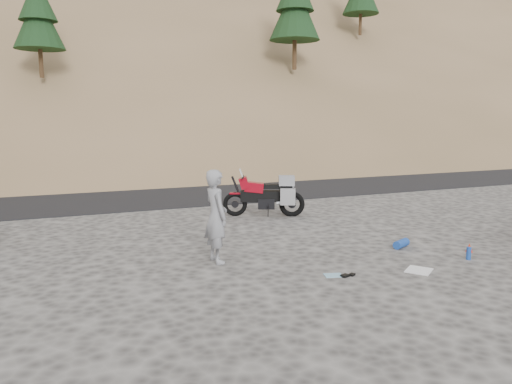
{
  "coord_description": "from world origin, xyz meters",
  "views": [
    {
      "loc": [
        -4.07,
        -8.41,
        2.62
      ],
      "look_at": [
        0.12,
        1.48,
        1.0
      ],
      "focal_mm": 35.0,
      "sensor_mm": 36.0,
      "label": 1
    }
  ],
  "objects": [
    {
      "name": "gear_white_cloth",
      "position": [
        1.74,
        -1.88,
        0.01
      ],
      "size": [
        0.6,
        0.58,
        0.01
      ],
      "primitive_type": "cube",
      "rotation": [
        0.0,
        0.0,
        0.63
      ],
      "color": "white",
      "rests_on": "ground"
    },
    {
      "name": "motorcycle",
      "position": [
        1.31,
        3.5,
        0.55
      ],
      "size": [
        2.05,
        1.12,
        1.3
      ],
      "rotation": [
        0.0,
        0.0,
        -0.41
      ],
      "color": "black",
      "rests_on": "ground"
    },
    {
      "name": "gear_funnel",
      "position": [
        3.48,
        -1.31,
        0.09
      ],
      "size": [
        0.15,
        0.15,
        0.17
      ],
      "primitive_type": "cone",
      "rotation": [
        0.0,
        0.0,
        0.12
      ],
      "color": "#BA290C",
      "rests_on": "ground"
    },
    {
      "name": "man",
      "position": [
        -1.29,
        -0.0,
        0.0
      ],
      "size": [
        0.45,
        0.65,
        1.7
      ],
      "primitive_type": "imported",
      "rotation": [
        0.0,
        0.0,
        1.64
      ],
      "color": "gray",
      "rests_on": "ground"
    },
    {
      "name": "road",
      "position": [
        0.0,
        9.0,
        0.0
      ],
      "size": [
        120.0,
        7.0,
        0.05
      ],
      "primitive_type": "cube",
      "color": "black",
      "rests_on": "ground"
    },
    {
      "name": "gear_glove_b",
      "position": [
        0.53,
        -1.66,
        0.02
      ],
      "size": [
        0.13,
        0.12,
        0.03
      ],
      "primitive_type": "cube",
      "rotation": [
        0.0,
        0.0,
        0.48
      ],
      "color": "black",
      "rests_on": "ground"
    },
    {
      "name": "gear_blue_mat",
      "position": [
        2.47,
        -0.52,
        0.08
      ],
      "size": [
        0.45,
        0.33,
        0.17
      ],
      "primitive_type": "cylinder",
      "rotation": [
        0.0,
        1.57,
        0.44
      ],
      "color": "#19429B",
      "rests_on": "ground"
    },
    {
      "name": "gear_bottle",
      "position": [
        3.06,
        -1.7,
        0.12
      ],
      "size": [
        0.11,
        0.11,
        0.24
      ],
      "primitive_type": "cylinder",
      "rotation": [
        0.0,
        0.0,
        -0.27
      ],
      "color": "#19429B",
      "rests_on": "ground"
    },
    {
      "name": "hillside",
      "position": [
        -0.05,
        40.88,
        11.08
      ],
      "size": [
        120.0,
        73.0,
        46.72
      ],
      "color": "brown",
      "rests_on": "ground"
    },
    {
      "name": "gear_blue_cloth",
      "position": [
        0.24,
        -1.54,
        0.01
      ],
      "size": [
        0.35,
        0.29,
        0.01
      ],
      "primitive_type": "cube",
      "rotation": [
        0.0,
        0.0,
        -0.26
      ],
      "color": "#80AFC6",
      "rests_on": "ground"
    },
    {
      "name": "ground",
      "position": [
        0.0,
        0.0,
        0.0
      ],
      "size": [
        140.0,
        140.0,
        0.0
      ],
      "primitive_type": "plane",
      "color": "#3D3B38",
      "rests_on": "ground"
    },
    {
      "name": "gear_glove_a",
      "position": [
        0.39,
        -1.67,
        0.02
      ],
      "size": [
        0.16,
        0.14,
        0.04
      ],
      "primitive_type": "cube",
      "rotation": [
        0.0,
        0.0,
        0.32
      ],
      "color": "black",
      "rests_on": "ground"
    }
  ]
}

